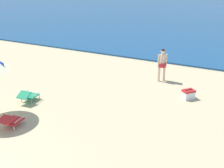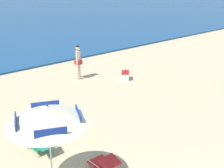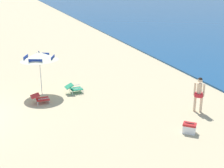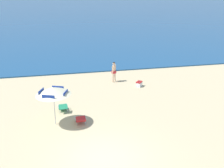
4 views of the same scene
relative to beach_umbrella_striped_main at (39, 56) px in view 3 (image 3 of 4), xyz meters
name	(u,v)px [view 3 (image 3 of 4)]	position (x,y,z in m)	size (l,w,h in m)	color
beach_umbrella_striped_main	(39,56)	(0.00, 0.00, 0.00)	(2.69, 2.68, 2.28)	silver
lounge_chair_under_umbrella	(40,98)	(1.38, -0.26, -1.72)	(0.61, 0.88, 0.49)	red
lounge_chair_beside_umbrella	(74,88)	(0.50, 1.60, -1.72)	(0.62, 0.92, 0.51)	#1E7F56
person_standing_near_shore	(199,92)	(4.78, 6.32, -1.06)	(0.40, 0.40, 1.62)	beige
cooler_box	(189,128)	(6.43, 4.82, -1.80)	(0.59, 0.60, 0.43)	white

